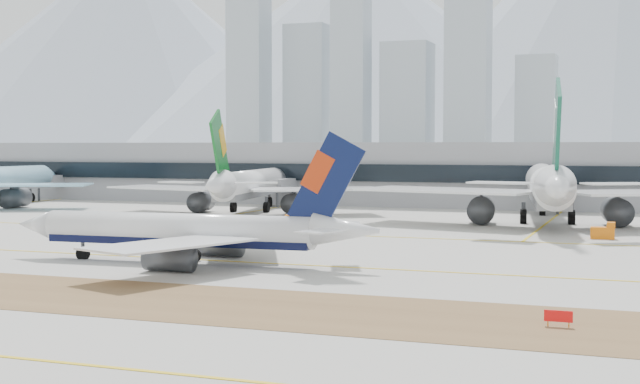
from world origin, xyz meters
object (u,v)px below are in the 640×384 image
at_px(widebody_cathay, 548,188).
at_px(terminal, 470,173).
at_px(widebody_eva, 249,186).
at_px(taxiing_airliner, 191,232).

xyz_separation_m(widebody_cathay, terminal, (-24.21, 53.38, 0.87)).
height_order(widebody_eva, terminal, widebody_eva).
height_order(taxiing_airliner, widebody_cathay, widebody_cathay).
distance_m(taxiing_airliner, terminal, 123.90).
relative_size(widebody_eva, terminal, 0.21).
bearing_deg(widebody_eva, widebody_cathay, -106.35).
distance_m(taxiing_airliner, widebody_eva, 82.19).
distance_m(widebody_cathay, terminal, 58.62).
bearing_deg(widebody_eva, terminal, -49.68).
bearing_deg(taxiing_airliner, widebody_eva, -72.56).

